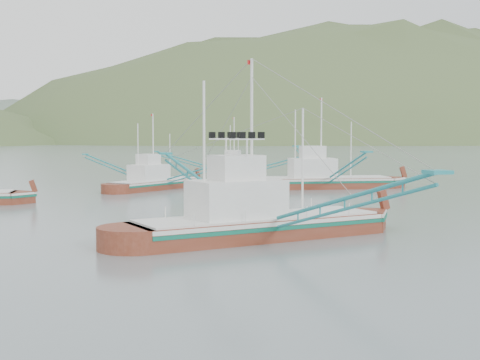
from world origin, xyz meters
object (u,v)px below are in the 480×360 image
object	(u,v)px
bg_boat_right	(323,174)
bg_boat_extra	(235,165)
bg_boat_far	(155,172)
main_boat	(257,203)

from	to	relation	value
bg_boat_right	bg_boat_extra	distance (m)	17.91
bg_boat_right	bg_boat_extra	xyz separation A→B (m)	(-5.60, 17.01, 0.19)
bg_boat_far	bg_boat_extra	bearing A→B (deg)	5.40
bg_boat_far	bg_boat_right	size ratio (longest dim) A/B	0.71
bg_boat_extra	main_boat	bearing A→B (deg)	-166.98
bg_boat_far	bg_boat_extra	distance (m)	18.13
main_boat	bg_boat_right	distance (m)	36.56
main_boat	bg_boat_right	size ratio (longest dim) A/B	1.02
main_boat	bg_boat_far	bearing A→B (deg)	77.27
bg_boat_right	bg_boat_extra	world-z (taller)	bg_boat_right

